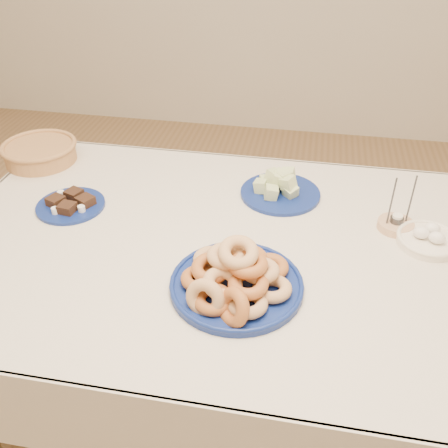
{
  "coord_description": "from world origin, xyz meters",
  "views": [
    {
      "loc": [
        0.2,
        -1.15,
        1.63
      ],
      "look_at": [
        0.0,
        -0.05,
        0.85
      ],
      "focal_mm": 40.0,
      "sensor_mm": 36.0,
      "label": 1
    }
  ],
  "objects_px": {
    "melon_plate": "(280,187)",
    "egg_bowl": "(428,239)",
    "donut_platter": "(235,279)",
    "wicker_basket": "(40,151)",
    "candle_holder": "(396,224)",
    "brownie_plate": "(71,204)",
    "dining_table": "(227,270)"
  },
  "relations": [
    {
      "from": "wicker_basket",
      "to": "candle_holder",
      "type": "bearing_deg",
      "value": -9.48
    },
    {
      "from": "donut_platter",
      "to": "egg_bowl",
      "type": "relative_size",
      "value": 2.18
    },
    {
      "from": "melon_plate",
      "to": "dining_table",
      "type": "bearing_deg",
      "value": -112.88
    },
    {
      "from": "dining_table",
      "to": "egg_bowl",
      "type": "xyz_separation_m",
      "value": [
        0.57,
        0.1,
        0.13
      ]
    },
    {
      "from": "dining_table",
      "to": "egg_bowl",
      "type": "height_order",
      "value": "egg_bowl"
    },
    {
      "from": "melon_plate",
      "to": "wicker_basket",
      "type": "bearing_deg",
      "value": 175.04
    },
    {
      "from": "candle_holder",
      "to": "wicker_basket",
      "type": "bearing_deg",
      "value": 170.52
    },
    {
      "from": "dining_table",
      "to": "egg_bowl",
      "type": "distance_m",
      "value": 0.6
    },
    {
      "from": "melon_plate",
      "to": "candle_holder",
      "type": "height_order",
      "value": "candle_holder"
    },
    {
      "from": "donut_platter",
      "to": "egg_bowl",
      "type": "height_order",
      "value": "donut_platter"
    },
    {
      "from": "dining_table",
      "to": "candle_holder",
      "type": "xyz_separation_m",
      "value": [
        0.49,
        0.16,
        0.12
      ]
    },
    {
      "from": "donut_platter",
      "to": "candle_holder",
      "type": "bearing_deg",
      "value": 39.8
    },
    {
      "from": "dining_table",
      "to": "candle_holder",
      "type": "height_order",
      "value": "candle_holder"
    },
    {
      "from": "wicker_basket",
      "to": "dining_table",
      "type": "bearing_deg",
      "value": -25.67
    },
    {
      "from": "dining_table",
      "to": "egg_bowl",
      "type": "relative_size",
      "value": 8.19
    },
    {
      "from": "egg_bowl",
      "to": "melon_plate",
      "type": "bearing_deg",
      "value": 156.27
    },
    {
      "from": "dining_table",
      "to": "candle_holder",
      "type": "relative_size",
      "value": 9.49
    },
    {
      "from": "wicker_basket",
      "to": "melon_plate",
      "type": "bearing_deg",
      "value": -4.96
    },
    {
      "from": "candle_holder",
      "to": "brownie_plate",
      "type": "bearing_deg",
      "value": -176.17
    },
    {
      "from": "wicker_basket",
      "to": "egg_bowl",
      "type": "xyz_separation_m",
      "value": [
        1.35,
        -0.28,
        -0.02
      ]
    },
    {
      "from": "brownie_plate",
      "to": "candle_holder",
      "type": "xyz_separation_m",
      "value": [
        1.02,
        0.07,
        0.0
      ]
    },
    {
      "from": "dining_table",
      "to": "brownie_plate",
      "type": "bearing_deg",
      "value": 170.01
    },
    {
      "from": "melon_plate",
      "to": "brownie_plate",
      "type": "xyz_separation_m",
      "value": [
        -0.66,
        -0.2,
        -0.02
      ]
    },
    {
      "from": "wicker_basket",
      "to": "donut_platter",
      "type": "bearing_deg",
      "value": -34.42
    },
    {
      "from": "melon_plate",
      "to": "egg_bowl",
      "type": "distance_m",
      "value": 0.49
    },
    {
      "from": "brownie_plate",
      "to": "wicker_basket",
      "type": "distance_m",
      "value": 0.37
    },
    {
      "from": "melon_plate",
      "to": "brownie_plate",
      "type": "bearing_deg",
      "value": -162.91
    },
    {
      "from": "melon_plate",
      "to": "candle_holder",
      "type": "xyz_separation_m",
      "value": [
        0.37,
        -0.13,
        -0.01
      ]
    },
    {
      "from": "brownie_plate",
      "to": "egg_bowl",
      "type": "xyz_separation_m",
      "value": [
        1.11,
        0.0,
        0.01
      ]
    },
    {
      "from": "melon_plate",
      "to": "egg_bowl",
      "type": "relative_size",
      "value": 1.65
    },
    {
      "from": "dining_table",
      "to": "brownie_plate",
      "type": "distance_m",
      "value": 0.55
    },
    {
      "from": "donut_platter",
      "to": "melon_plate",
      "type": "height_order",
      "value": "donut_platter"
    }
  ]
}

